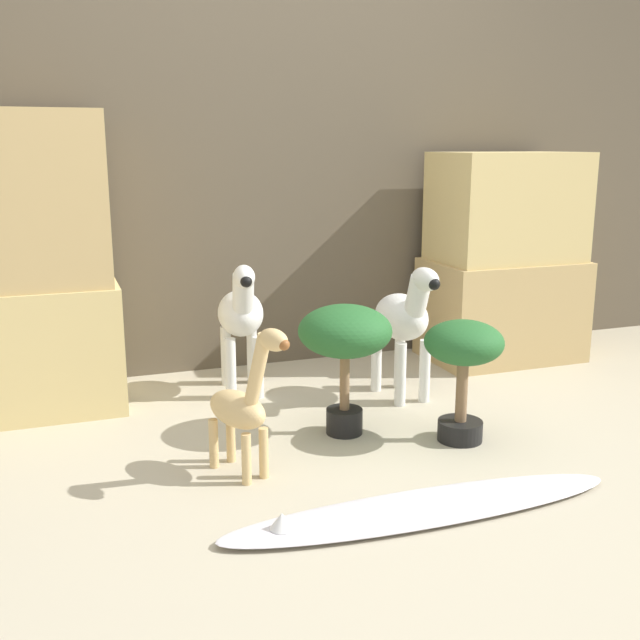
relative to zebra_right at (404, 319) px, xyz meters
name	(u,v)px	position (x,y,z in m)	size (l,w,h in m)	color
ground_plane	(386,470)	(-0.41, -0.70, -0.37)	(14.00, 14.00, 0.00)	#B2A88E
wall_back	(267,152)	(-0.41, 0.79, 0.73)	(6.40, 0.08, 2.20)	brown
rock_pillar_left	(18,270)	(-1.61, 0.43, 0.25)	(0.80, 0.52, 1.28)	#D1B775
rock_pillar_right	(504,262)	(0.80, 0.43, 0.16)	(0.80, 0.52, 1.10)	tan
zebra_right	(404,319)	(0.00, 0.00, 0.00)	(0.23, 0.46, 0.63)	silver
zebra_left	(241,316)	(-0.67, 0.32, 0.00)	(0.25, 0.46, 0.63)	silver
giraffe_figurine	(243,404)	(-0.89, -0.56, -0.11)	(0.25, 0.40, 0.56)	tan
potted_palm_front	(345,338)	(-0.41, -0.31, 0.03)	(0.37, 0.37, 0.53)	black
potted_palm_back	(463,356)	(-0.01, -0.54, -0.02)	(0.31, 0.31, 0.48)	black
surfboard	(421,508)	(-0.44, -1.03, -0.35)	(1.34, 0.27, 0.08)	silver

